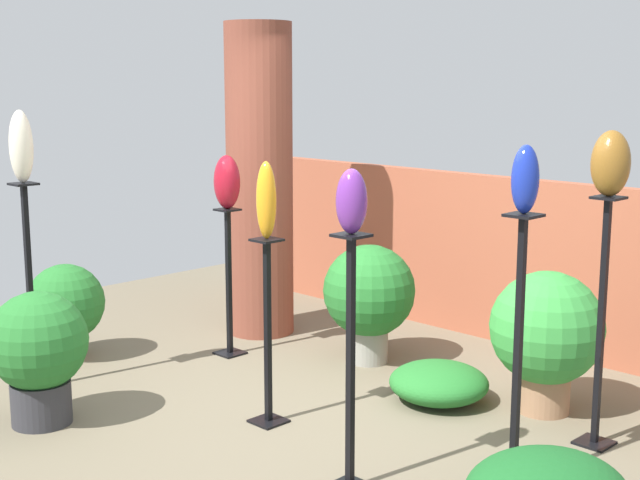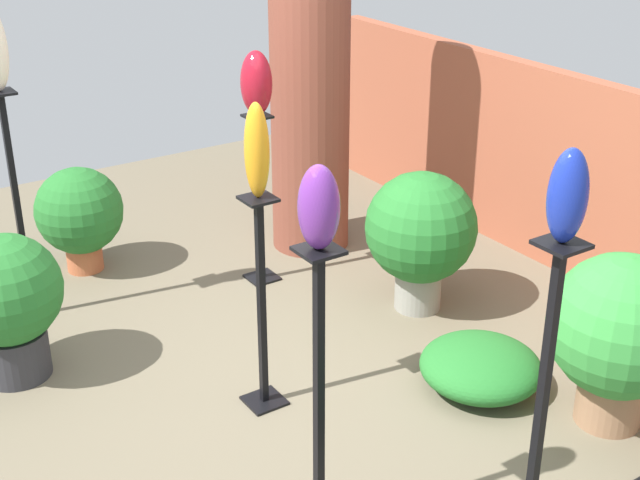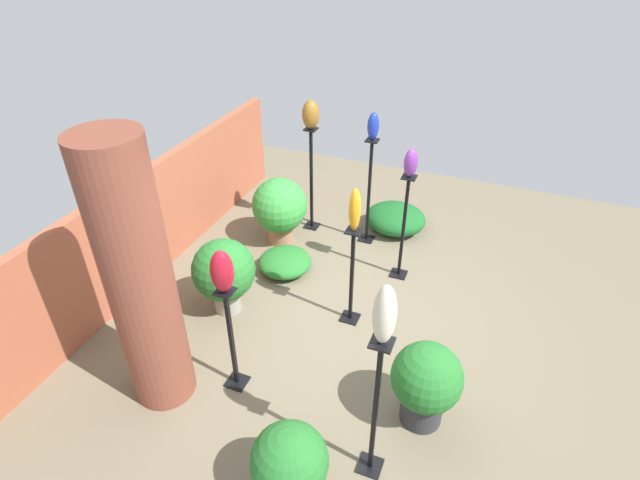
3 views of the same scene
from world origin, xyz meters
The scene contains 17 objects.
ground_plane centered at (0.00, 0.00, 0.00)m, with size 8.00×8.00×0.00m, color #6B604C.
brick_wall_back centered at (0.00, 2.45, 0.68)m, with size 5.60×0.12×1.36m, color #9E5138.
brick_pillar centered at (-1.57, 1.21, 1.30)m, with size 0.56×0.56×2.60m, color brown.
pedestal_violet centered at (1.00, -0.42, 0.64)m, with size 0.20×0.20×1.38m.
pedestal_ruby centered at (-1.26, 0.62, 0.53)m, with size 0.20×0.20×1.16m.
pedestal_amber centered at (0.01, -0.11, 0.54)m, with size 0.20×0.20×1.18m.
pedestal_cobalt centered at (1.61, 0.20, 0.68)m, with size 0.20×0.20×1.48m.
pedestal_ivory centered at (-1.63, -0.85, 0.67)m, with size 0.20×0.20×1.45m.
art_vase_violet centered at (1.00, -0.42, 1.54)m, with size 0.16×0.16×0.33m, color #6B2D8C.
art_vase_ruby centered at (-1.26, 0.62, 1.37)m, with size 0.21×0.20×0.41m, color maroon.
art_vase_amber centered at (0.01, -0.11, 1.42)m, with size 0.13×0.12×0.47m, color orange.
art_vase_cobalt centered at (1.61, 0.20, 1.65)m, with size 0.14×0.15×0.35m, color #192D9E.
potted_plant_back_center centered at (-2.08, -0.34, 0.43)m, with size 0.60×0.60×0.74m.
potted_plant_mid_left centered at (-1.00, -1.14, 0.48)m, with size 0.62×0.62×0.85m.
potted_plant_front_left centered at (1.14, 1.29, 0.54)m, with size 0.74×0.74×0.93m.
potted_plant_front_right centered at (-0.36, 1.24, 0.53)m, with size 0.70×0.70×0.91m.
foliage_bed_west centered at (0.54, 0.94, 0.13)m, with size 0.67×0.67×0.26m, color #236B28.
Camera 2 is at (3.50, -2.08, 2.78)m, focal length 50.00 mm.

